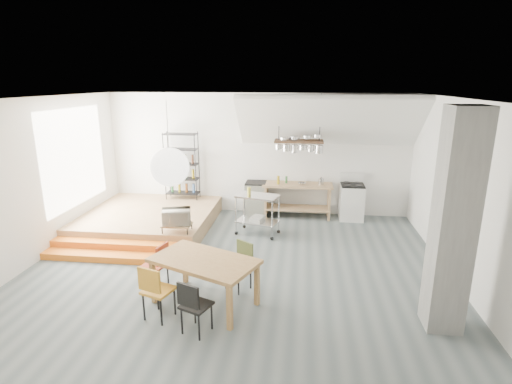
# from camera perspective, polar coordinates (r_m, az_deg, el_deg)

# --- Properties ---
(floor) EXTENTS (8.00, 8.00, 0.00)m
(floor) POSITION_cam_1_polar(r_m,az_deg,el_deg) (7.88, -2.79, -10.75)
(floor) COLOR #525D5F
(floor) RESTS_ON ground
(wall_back) EXTENTS (8.00, 0.04, 3.20)m
(wall_back) POSITION_cam_1_polar(r_m,az_deg,el_deg) (10.69, 0.19, 5.41)
(wall_back) COLOR silver
(wall_back) RESTS_ON ground
(wall_left) EXTENTS (0.04, 7.00, 3.20)m
(wall_left) POSITION_cam_1_polar(r_m,az_deg,el_deg) (8.89, -29.30, 1.28)
(wall_left) COLOR silver
(wall_left) RESTS_ON ground
(wall_right) EXTENTS (0.04, 7.00, 3.20)m
(wall_right) POSITION_cam_1_polar(r_m,az_deg,el_deg) (7.73, 27.71, -0.40)
(wall_right) COLOR silver
(wall_right) RESTS_ON ground
(ceiling) EXTENTS (8.00, 7.00, 0.02)m
(ceiling) POSITION_cam_1_polar(r_m,az_deg,el_deg) (7.06, -3.14, 13.20)
(ceiling) COLOR white
(ceiling) RESTS_ON wall_back
(slope_ceiling) EXTENTS (4.40, 1.44, 1.32)m
(slope_ceiling) POSITION_cam_1_polar(r_m,az_deg,el_deg) (9.92, 10.33, 9.90)
(slope_ceiling) COLOR white
(slope_ceiling) RESTS_ON wall_back
(window_pane) EXTENTS (0.02, 2.50, 2.20)m
(window_pane) POSITION_cam_1_polar(r_m,az_deg,el_deg) (10.06, -24.46, 4.51)
(window_pane) COLOR white
(window_pane) RESTS_ON wall_left
(platform) EXTENTS (3.00, 3.00, 0.40)m
(platform) POSITION_cam_1_polar(r_m,az_deg,el_deg) (10.23, -14.89, -3.71)
(platform) COLOR #A17B50
(platform) RESTS_ON ground
(step_lower) EXTENTS (3.00, 0.35, 0.13)m
(step_lower) POSITION_cam_1_polar(r_m,az_deg,el_deg) (8.63, -19.54, -8.74)
(step_lower) COLOR orange
(step_lower) RESTS_ON ground
(step_upper) EXTENTS (3.00, 0.35, 0.27)m
(step_upper) POSITION_cam_1_polar(r_m,az_deg,el_deg) (8.89, -18.60, -7.46)
(step_upper) COLOR orange
(step_upper) RESTS_ON ground
(concrete_column) EXTENTS (0.50, 0.50, 3.20)m
(concrete_column) POSITION_cam_1_polar(r_m,az_deg,el_deg) (6.14, 26.39, -4.04)
(concrete_column) COLOR slate
(concrete_column) RESTS_ON ground
(kitchen_counter) EXTENTS (1.80, 0.60, 0.91)m
(kitchen_counter) POSITION_cam_1_polar(r_m,az_deg,el_deg) (10.50, 5.94, -0.32)
(kitchen_counter) COLOR #A17B50
(kitchen_counter) RESTS_ON ground
(stove) EXTENTS (0.60, 0.60, 1.18)m
(stove) POSITION_cam_1_polar(r_m,az_deg,el_deg) (10.63, 13.48, -1.30)
(stove) COLOR white
(stove) RESTS_ON ground
(pot_rack) EXTENTS (1.20, 0.50, 1.43)m
(pot_rack) POSITION_cam_1_polar(r_m,az_deg,el_deg) (10.00, 6.29, 6.78)
(pot_rack) COLOR #3A2417
(pot_rack) RESTS_ON ceiling
(wire_shelving) EXTENTS (0.88, 0.38, 1.80)m
(wire_shelving) POSITION_cam_1_polar(r_m,az_deg,el_deg) (10.87, -10.56, 3.84)
(wire_shelving) COLOR black
(wire_shelving) RESTS_ON platform
(microwave_shelf) EXTENTS (0.60, 0.40, 0.16)m
(microwave_shelf) POSITION_cam_1_polar(r_m,az_deg,el_deg) (8.65, -11.23, -4.62)
(microwave_shelf) COLOR #A17B50
(microwave_shelf) RESTS_ON platform
(paper_lantern) EXTENTS (0.60, 0.60, 0.60)m
(paper_lantern) POSITION_cam_1_polar(r_m,az_deg,el_deg) (6.35, -12.19, 3.50)
(paper_lantern) COLOR white
(paper_lantern) RESTS_ON ceiling
(dining_table) EXTENTS (1.88, 1.50, 0.78)m
(dining_table) POSITION_cam_1_polar(r_m,az_deg,el_deg) (6.46, -7.41, -10.17)
(dining_table) COLOR #996537
(dining_table) RESTS_ON ground
(chair_mustard) EXTENTS (0.52, 0.52, 0.89)m
(chair_mustard) POSITION_cam_1_polar(r_m,az_deg,el_deg) (6.26, -14.25, -13.16)
(chair_mustard) COLOR orange
(chair_mustard) RESTS_ON ground
(chair_black) EXTENTS (0.49, 0.49, 0.83)m
(chair_black) POSITION_cam_1_polar(r_m,az_deg,el_deg) (5.86, -8.97, -15.42)
(chair_black) COLOR black
(chair_black) RESTS_ON ground
(chair_olive) EXTENTS (0.53, 0.53, 0.83)m
(chair_olive) POSITION_cam_1_polar(r_m,az_deg,el_deg) (6.98, -2.18, -9.85)
(chair_olive) COLOR #505B2B
(chair_olive) RESTS_ON ground
(chair_red) EXTENTS (0.45, 0.45, 0.82)m
(chair_red) POSITION_cam_1_polar(r_m,az_deg,el_deg) (7.17, -13.82, -9.65)
(chair_red) COLOR #B13719
(chair_red) RESTS_ON ground
(rolling_cart) EXTENTS (1.07, 0.77, 0.95)m
(rolling_cart) POSITION_cam_1_polar(r_m,az_deg,el_deg) (9.28, 0.21, -2.46)
(rolling_cart) COLOR silver
(rolling_cart) RESTS_ON ground
(mini_fridge) EXTENTS (0.54, 0.54, 0.91)m
(mini_fridge) POSITION_cam_1_polar(r_m,az_deg,el_deg) (10.67, 0.00, -0.94)
(mini_fridge) COLOR black
(mini_fridge) RESTS_ON ground
(microwave) EXTENTS (0.68, 0.55, 0.33)m
(microwave) POSITION_cam_1_polar(r_m,az_deg,el_deg) (8.59, -11.29, -3.49)
(microwave) COLOR beige
(microwave) RESTS_ON microwave_shelf
(bowl) EXTENTS (0.21, 0.21, 0.05)m
(bowl) POSITION_cam_1_polar(r_m,az_deg,el_deg) (10.37, 6.59, 1.23)
(bowl) COLOR silver
(bowl) RESTS_ON kitchen_counter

